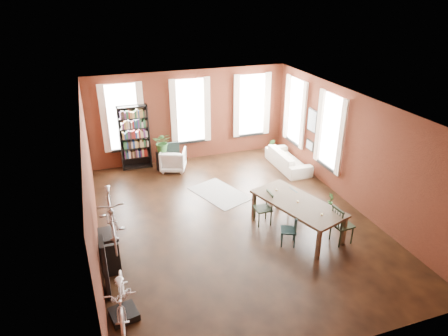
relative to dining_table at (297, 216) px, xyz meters
name	(u,v)px	position (x,y,z in m)	size (l,w,h in m)	color
room	(235,137)	(-1.11, 1.58, 1.72)	(9.00, 9.04, 3.22)	black
dining_table	(297,216)	(0.00, 0.00, 0.00)	(1.10, 2.42, 0.83)	brown
dining_chair_a	(288,230)	(-0.47, -0.48, -0.01)	(0.37, 0.37, 0.80)	#183536
dining_chair_b	(263,208)	(-0.69, 0.58, 0.04)	(0.42, 0.42, 0.91)	black
dining_chair_c	(342,225)	(0.81, -0.81, 0.08)	(0.45, 0.45, 0.98)	black
dining_chair_d	(297,202)	(0.37, 0.64, 0.00)	(0.38, 0.38, 0.83)	#1A3839
bookshelf	(135,138)	(-3.36, 5.26, 0.69)	(1.00, 0.32, 2.20)	black
white_armchair	(173,159)	(-2.21, 4.63, 0.00)	(0.81, 0.76, 0.83)	silver
cream_sofa	(288,157)	(1.59, 3.56, -0.01)	(2.08, 0.61, 0.81)	beige
striped_rug	(220,193)	(-1.25, 2.51, -0.41)	(1.13, 1.81, 0.01)	black
bike_trainer	(124,314)	(-4.54, -1.61, -0.34)	(0.49, 0.49, 0.14)	black
bike_wall_rack	(105,268)	(-4.76, -0.84, 0.24)	(0.16, 0.60, 1.30)	black
console_table	(110,251)	(-4.64, 0.06, -0.01)	(0.40, 0.80, 0.80)	black
plant_stand	(163,161)	(-2.55, 4.70, -0.08)	(0.34, 0.34, 0.67)	black
plant_by_sofa	(270,150)	(1.53, 4.88, -0.28)	(0.33, 0.59, 0.26)	#2B5421
plant_small	(330,204)	(1.53, 0.77, -0.34)	(0.22, 0.42, 0.15)	#275522
bicycle_floor	(119,280)	(-4.53, -1.65, 0.52)	(0.55, 0.83, 1.58)	silver
bicycle_hung	(109,201)	(-4.51, -0.84, 1.72)	(0.47, 1.00, 1.66)	#A5A8AD
plant_on_stand	(163,144)	(-2.52, 4.74, 0.52)	(0.61, 0.67, 0.53)	#2B5C25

